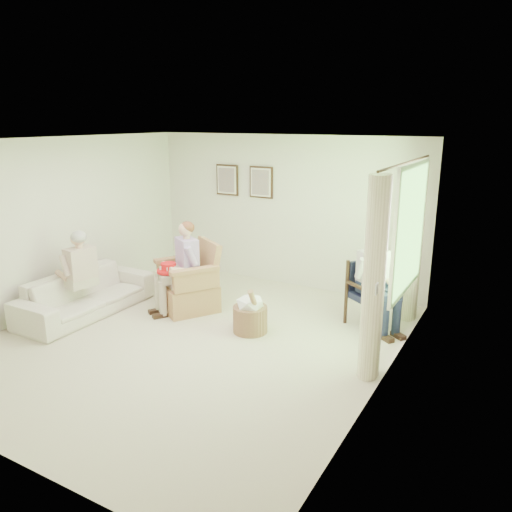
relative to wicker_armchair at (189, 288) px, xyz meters
The scene contains 18 objects.
floor 1.21m from the wicker_armchair, 51.74° to the right, with size 5.50×5.50×0.00m, color beige.
back_wall 2.20m from the wicker_armchair, 68.67° to the left, with size 5.00×0.04×2.60m, color silver.
left_wall 2.22m from the wicker_armchair, 152.93° to the right, with size 0.04×5.50×2.60m, color silver.
right_wall 3.48m from the wicker_armchair, 15.80° to the right, with size 0.04×5.50×2.60m, color silver.
ceiling 2.55m from the wicker_armchair, 51.74° to the right, with size 5.00×5.50×0.02m, color white.
window 3.43m from the wicker_armchair, ahead, with size 0.13×2.50×1.63m.
curtain_left 3.23m from the wicker_armchair, 12.77° to the right, with size 0.34×0.34×2.30m, color #F4EEBF.
curtain_right 3.40m from the wicker_armchair, 22.61° to the left, with size 0.34×0.34×2.30m, color #F4EEBF.
framed_print_left 2.35m from the wicker_armchair, 103.48° to the left, with size 0.45×0.05×0.55m.
framed_print_right 2.33m from the wicker_armchair, 81.53° to the left, with size 0.45×0.05×0.55m.
wicker_armchair is the anchor object (origin of this frame).
wood_armchair 2.79m from the wicker_armchair, 16.36° to the left, with size 0.59×0.56×0.91m.
sofa 1.54m from the wicker_armchair, 142.98° to the right, with size 0.83×2.12×0.62m, color white.
person_wicker 0.48m from the wicker_armchair, 90.00° to the right, with size 0.40×0.62×1.36m.
person_dark 2.78m from the wicker_armchair, 13.30° to the left, with size 0.40×0.63×1.34m.
person_sofa 1.66m from the wicker_armchair, 139.61° to the right, with size 0.42×0.63×1.28m.
red_hat 0.50m from the wicker_armchair, 114.42° to the right, with size 0.35×0.35×0.14m.
hatbox 1.30m from the wicker_armchair, 13.85° to the right, with size 0.59×0.59×0.70m.
Camera 1 is at (3.74, -4.93, 2.86)m, focal length 35.00 mm.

